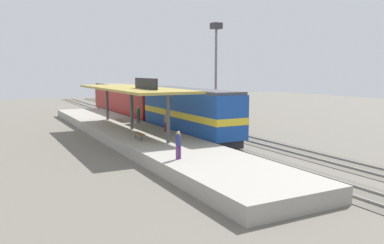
{
  "coord_description": "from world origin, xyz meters",
  "views": [
    {
      "loc": [
        -16.46,
        -34.1,
        6.18
      ],
      "look_at": [
        -1.38,
        -5.66,
        2.0
      ],
      "focal_mm": 36.83,
      "sensor_mm": 36.0,
      "label": 1
    }
  ],
  "objects_px": {
    "light_mast": "(216,52)",
    "person_walking": "(178,144)",
    "locomotive": "(189,113)",
    "freight_car": "(187,107)",
    "person_boarding": "(166,121)",
    "platform_bench": "(139,134)",
    "passenger_carriage_single": "(126,101)",
    "person_waiting": "(138,113)"
  },
  "relations": [
    {
      "from": "freight_car",
      "to": "person_boarding",
      "type": "bearing_deg",
      "value": -126.07
    },
    {
      "from": "person_boarding",
      "to": "platform_bench",
      "type": "bearing_deg",
      "value": -143.4
    },
    {
      "from": "passenger_carriage_single",
      "to": "person_waiting",
      "type": "xyz_separation_m",
      "value": [
        -2.53,
        -11.6,
        -0.46
      ]
    },
    {
      "from": "locomotive",
      "to": "platform_bench",
      "type": "bearing_deg",
      "value": -152.92
    },
    {
      "from": "platform_bench",
      "to": "freight_car",
      "type": "bearing_deg",
      "value": 49.29
    },
    {
      "from": "freight_car",
      "to": "light_mast",
      "type": "bearing_deg",
      "value": -19.44
    },
    {
      "from": "locomotive",
      "to": "person_boarding",
      "type": "relative_size",
      "value": 8.44
    },
    {
      "from": "freight_car",
      "to": "person_waiting",
      "type": "relative_size",
      "value": 7.02
    },
    {
      "from": "passenger_carriage_single",
      "to": "person_boarding",
      "type": "distance_m",
      "value": 18.6
    },
    {
      "from": "platform_bench",
      "to": "person_waiting",
      "type": "bearing_deg",
      "value": 69.87
    },
    {
      "from": "passenger_carriage_single",
      "to": "light_mast",
      "type": "bearing_deg",
      "value": -51.7
    },
    {
      "from": "light_mast",
      "to": "person_waiting",
      "type": "distance_m",
      "value": 12.35
    },
    {
      "from": "person_walking",
      "to": "person_waiting",
      "type": "bearing_deg",
      "value": 77.61
    },
    {
      "from": "platform_bench",
      "to": "passenger_carriage_single",
      "type": "xyz_separation_m",
      "value": [
        6.0,
        21.07,
        0.97
      ]
    },
    {
      "from": "light_mast",
      "to": "person_waiting",
      "type": "relative_size",
      "value": 6.84
    },
    {
      "from": "light_mast",
      "to": "person_walking",
      "type": "distance_m",
      "value": 24.41
    },
    {
      "from": "freight_car",
      "to": "person_waiting",
      "type": "bearing_deg",
      "value": -158.21
    },
    {
      "from": "freight_car",
      "to": "person_walking",
      "type": "distance_m",
      "value": 22.73
    },
    {
      "from": "light_mast",
      "to": "person_waiting",
      "type": "xyz_separation_m",
      "value": [
        -10.33,
        -1.72,
        -6.54
      ]
    },
    {
      "from": "person_boarding",
      "to": "light_mast",
      "type": "bearing_deg",
      "value": 39.85
    },
    {
      "from": "light_mast",
      "to": "person_walking",
      "type": "relative_size",
      "value": 6.84
    },
    {
      "from": "freight_car",
      "to": "person_walking",
      "type": "bearing_deg",
      "value": -118.61
    },
    {
      "from": "freight_car",
      "to": "person_walking",
      "type": "height_order",
      "value": "freight_car"
    },
    {
      "from": "locomotive",
      "to": "light_mast",
      "type": "distance_m",
      "value": 12.76
    },
    {
      "from": "light_mast",
      "to": "person_boarding",
      "type": "distance_m",
      "value": 14.88
    },
    {
      "from": "platform_bench",
      "to": "locomotive",
      "type": "xyz_separation_m",
      "value": [
        6.0,
        3.07,
        1.07
      ]
    },
    {
      "from": "platform_bench",
      "to": "person_boarding",
      "type": "relative_size",
      "value": 0.99
    },
    {
      "from": "locomotive",
      "to": "freight_car",
      "type": "xyz_separation_m",
      "value": [
        4.6,
        9.25,
        -0.44
      ]
    },
    {
      "from": "person_walking",
      "to": "person_boarding",
      "type": "xyz_separation_m",
      "value": [
        3.83,
        10.27,
        0.0
      ]
    },
    {
      "from": "platform_bench",
      "to": "person_waiting",
      "type": "distance_m",
      "value": 10.1
    },
    {
      "from": "person_walking",
      "to": "passenger_carriage_single",
      "type": "bearing_deg",
      "value": 77.65
    },
    {
      "from": "locomotive",
      "to": "person_walking",
      "type": "xyz_separation_m",
      "value": [
        -6.29,
        -10.7,
        -0.56
      ]
    },
    {
      "from": "locomotive",
      "to": "person_walking",
      "type": "distance_m",
      "value": 12.43
    },
    {
      "from": "person_walking",
      "to": "person_boarding",
      "type": "relative_size",
      "value": 1.0
    },
    {
      "from": "locomotive",
      "to": "person_boarding",
      "type": "bearing_deg",
      "value": -169.95
    },
    {
      "from": "passenger_carriage_single",
      "to": "freight_car",
      "type": "height_order",
      "value": "passenger_carriage_single"
    },
    {
      "from": "locomotive",
      "to": "person_waiting",
      "type": "xyz_separation_m",
      "value": [
        -2.53,
        6.4,
        -0.56
      ]
    },
    {
      "from": "passenger_carriage_single",
      "to": "person_boarding",
      "type": "relative_size",
      "value": 11.7
    },
    {
      "from": "passenger_carriage_single",
      "to": "person_waiting",
      "type": "height_order",
      "value": "passenger_carriage_single"
    },
    {
      "from": "passenger_carriage_single",
      "to": "person_waiting",
      "type": "relative_size",
      "value": 11.7
    },
    {
      "from": "platform_bench",
      "to": "freight_car",
      "type": "distance_m",
      "value": 16.27
    },
    {
      "from": "platform_bench",
      "to": "person_waiting",
      "type": "xyz_separation_m",
      "value": [
        3.47,
        9.47,
        0.51
      ]
    }
  ]
}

